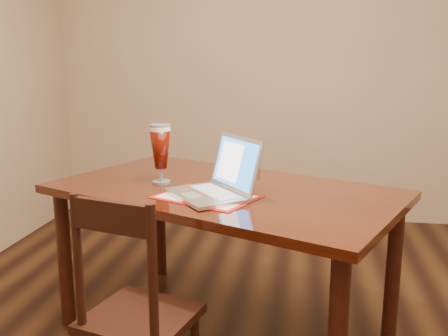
# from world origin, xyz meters

# --- Properties ---
(dining_table) EXTENTS (1.85, 1.49, 1.05)m
(dining_table) POSITION_xyz_m (-0.49, 0.51, 0.68)
(dining_table) COLOR #441409
(dining_table) RESTS_ON ground
(dining_chair) EXTENTS (0.47, 0.45, 0.91)m
(dining_chair) POSITION_xyz_m (-0.71, -0.14, 0.43)
(dining_chair) COLOR black
(dining_chair) RESTS_ON ground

